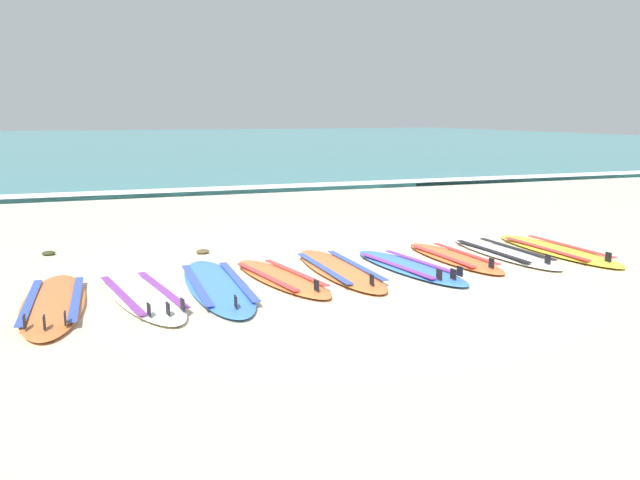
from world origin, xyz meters
TOP-DOWN VIEW (x-y plane):
  - ground_plane at (0.00, 0.00)m, footprint 80.00×80.00m
  - sea at (0.00, 37.36)m, footprint 80.00×60.00m
  - wave_foam_strip at (0.00, 7.73)m, footprint 80.00×0.75m
  - surfboard_0 at (-2.96, -0.69)m, footprint 0.65×2.30m
  - surfboard_1 at (-2.14, -0.70)m, footprint 0.93×2.27m
  - surfboard_2 at (-1.37, -0.58)m, footprint 0.65×2.44m
  - surfboard_3 at (-0.64, -0.49)m, footprint 0.86×2.04m
  - surfboard_4 at (0.10, -0.34)m, footprint 0.60×2.28m
  - surfboard_5 at (0.92, -0.51)m, footprint 0.81×2.10m
  - surfboard_6 at (1.68, -0.25)m, footprint 0.58×1.95m
  - surfboard_7 at (2.44, -0.22)m, footprint 0.59×2.13m
  - surfboard_8 at (3.20, -0.32)m, footprint 0.62×2.26m
  - seaweed_clump_near_shoreline at (-3.11, 1.79)m, footprint 0.17×0.14m
  - seaweed_clump_mid_sand at (-1.21, 1.21)m, footprint 0.17×0.14m

SIDE VIEW (x-z plane):
  - ground_plane at x=0.00m, z-range 0.00..0.00m
  - seaweed_clump_near_shoreline at x=-3.11m, z-range 0.00..0.06m
  - seaweed_clump_mid_sand at x=-1.21m, z-range 0.00..0.06m
  - surfboard_2 at x=-1.37m, z-range -0.05..0.13m
  - surfboard_4 at x=0.10m, z-range -0.05..0.13m
  - surfboard_8 at x=3.20m, z-range -0.05..0.13m
  - surfboard_7 at x=2.44m, z-range -0.05..0.13m
  - surfboard_3 at x=-0.64m, z-range -0.05..0.13m
  - surfboard_6 at x=1.68m, z-range -0.05..0.13m
  - surfboard_0 at x=-2.96m, z-range -0.05..0.13m
  - surfboard_1 at x=-2.14m, z-range -0.05..0.13m
  - surfboard_5 at x=0.92m, z-range -0.05..0.13m
  - sea at x=0.00m, z-range 0.00..0.10m
  - wave_foam_strip at x=0.00m, z-range 0.00..0.11m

